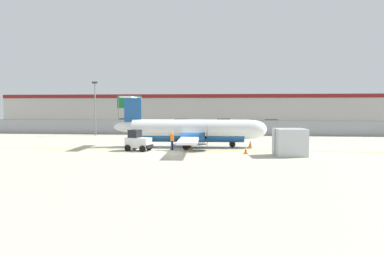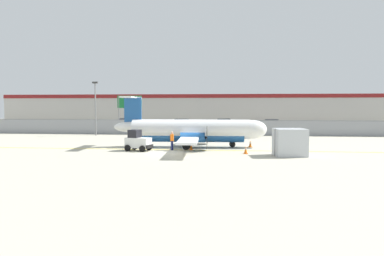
{
  "view_description": "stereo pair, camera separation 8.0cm",
  "coord_description": "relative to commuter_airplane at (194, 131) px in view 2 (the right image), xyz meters",
  "views": [
    {
      "loc": [
        4.57,
        -28.85,
        4.05
      ],
      "look_at": [
        1.21,
        5.29,
        1.8
      ],
      "focal_mm": 32.0,
      "sensor_mm": 36.0,
      "label": 1
    },
    {
      "loc": [
        4.65,
        -28.85,
        4.05
      ],
      "look_at": [
        1.21,
        5.29,
        1.8
      ],
      "focal_mm": 32.0,
      "sensor_mm": 36.0,
      "label": 2
    }
  ],
  "objects": [
    {
      "name": "traffic_cone_near_right",
      "position": [
        5.52,
        0.5,
        -1.29
      ],
      "size": [
        0.36,
        0.36,
        0.64
      ],
      "color": "orange",
      "rests_on": "ground"
    },
    {
      "name": "highway_sign",
      "position": [
        -10.87,
        15.49,
        2.54
      ],
      "size": [
        3.6,
        0.14,
        5.5
      ],
      "color": "slate",
      "rests_on": "ground"
    },
    {
      "name": "apron_light_pole",
      "position": [
        -14.46,
        11.56,
        2.7
      ],
      "size": [
        0.7,
        0.3,
        7.27
      ],
      "color": "slate",
      "rests_on": "ground"
    },
    {
      "name": "parked_car_2",
      "position": [
        2.57,
        28.7,
        -0.71
      ],
      "size": [
        4.35,
        2.33,
        1.58
      ],
      "rotation": [
        0.0,
        0.0,
        3.24
      ],
      "color": "navy",
      "rests_on": "parking_lot_strip"
    },
    {
      "name": "commuter_airplane",
      "position": [
        0.0,
        0.0,
        0.0
      ],
      "size": [
        15.03,
        16.05,
        4.92
      ],
      "rotation": [
        0.0,
        0.0,
        0.04
      ],
      "color": "white",
      "rests_on": "ground"
    },
    {
      "name": "cargo_container",
      "position": [
        8.27,
        -5.12,
        -0.5
      ],
      "size": [
        2.62,
        2.27,
        2.2
      ],
      "rotation": [
        0.0,
        0.0,
        0.12
      ],
      "color": "#B7BCC1",
      "rests_on": "ground"
    },
    {
      "name": "parked_car_1",
      "position": [
        -4.69,
        27.28,
        -0.71
      ],
      "size": [
        4.39,
        2.45,
        1.58
      ],
      "rotation": [
        0.0,
        0.0,
        -0.14
      ],
      "color": "gray",
      "rests_on": "parking_lot_strip"
    },
    {
      "name": "traffic_cone_far_left",
      "position": [
        -0.02,
        -2.18,
        -1.29
      ],
      "size": [
        0.36,
        0.36,
        0.64
      ],
      "color": "orange",
      "rests_on": "ground"
    },
    {
      "name": "ground_crew_worker",
      "position": [
        -1.74,
        -2.58,
        -0.65
      ],
      "size": [
        0.38,
        0.55,
        1.7
      ],
      "rotation": [
        0.0,
        0.0,
        6.15
      ],
      "color": "#191E4C",
      "rests_on": "ground"
    },
    {
      "name": "ground_plane",
      "position": [
        -1.48,
        -2.31,
        -1.6
      ],
      "size": [
        140.0,
        140.0,
        0.01
      ],
      "color": "#B2AD99"
    },
    {
      "name": "perimeter_fence",
      "position": [
        -1.48,
        13.69,
        -0.49
      ],
      "size": [
        98.0,
        0.1,
        2.1
      ],
      "color": "gray",
      "rests_on": "ground"
    },
    {
      "name": "background_building",
      "position": [
        -1.48,
        43.68,
        1.66
      ],
      "size": [
        91.0,
        8.1,
        6.5
      ],
      "color": "beige",
      "rests_on": "ground"
    },
    {
      "name": "parked_car_3",
      "position": [
        10.82,
        26.87,
        -0.71
      ],
      "size": [
        4.3,
        2.21,
        1.58
      ],
      "rotation": [
        0.0,
        0.0,
        3.08
      ],
      "color": "red",
      "rests_on": "parking_lot_strip"
    },
    {
      "name": "baggage_tug",
      "position": [
        -4.75,
        -3.23,
        -0.75
      ],
      "size": [
        2.54,
        1.89,
        1.88
      ],
      "rotation": [
        0.0,
        0.0,
        -0.28
      ],
      "color": "silver",
      "rests_on": "ground"
    },
    {
      "name": "parking_lot_strip",
      "position": [
        -1.48,
        25.19,
        -1.54
      ],
      "size": [
        98.0,
        17.0,
        0.12
      ],
      "color": "#38383A",
      "rests_on": "ground"
    },
    {
      "name": "parked_car_0",
      "position": [
        -15.22,
        28.71,
        -0.71
      ],
      "size": [
        4.22,
        2.05,
        1.58
      ],
      "rotation": [
        0.0,
        0.0,
        -0.01
      ],
      "color": "black",
      "rests_on": "parking_lot_strip"
    },
    {
      "name": "traffic_cone_near_left",
      "position": [
        4.81,
        -4.27,
        -1.29
      ],
      "size": [
        0.36,
        0.36,
        0.64
      ],
      "color": "orange",
      "rests_on": "ground"
    }
  ]
}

